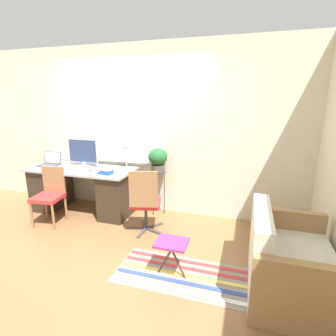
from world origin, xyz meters
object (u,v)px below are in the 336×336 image
potted_plant (158,159)px  folding_stool (172,246)px  mouse (91,170)px  office_chair_swivel (145,201)px  keyboard (75,170)px  desk_chair_wooden (50,194)px  desk_lamp (126,150)px  monitor (83,152)px  book_stack (106,171)px  couch_loveseat (287,265)px  plant_stand (158,177)px  laptop (50,162)px

potted_plant → folding_stool: (0.67, -1.49, -0.57)m
mouse → office_chair_swivel: size_ratio=0.08×
mouse → potted_plant: size_ratio=0.19×
keyboard → folding_stool: (1.94, -1.07, -0.40)m
keyboard → desk_chair_wooden: 0.53m
keyboard → desk_lamp: bearing=25.5°
mouse → monitor: bearing=139.7°
monitor → book_stack: 0.70m
book_stack → couch_loveseat: book_stack is taller
couch_loveseat → book_stack: bearing=69.6°
monitor → keyboard: (0.00, -0.27, -0.23)m
desk_lamp → folding_stool: bearing=-50.1°
keyboard → desk_chair_wooden: (-0.18, -0.40, -0.29)m
book_stack → folding_stool: 1.75m
keyboard → folding_stool: bearing=-28.9°
plant_stand → monitor: bearing=-173.5°
laptop → folding_stool: (2.55, -1.22, -0.44)m
book_stack → couch_loveseat: bearing=-20.4°
laptop → plant_stand: 1.91m
mouse → book_stack: 0.33m
couch_loveseat → plant_stand: (-1.81, 1.38, 0.33)m
laptop → office_chair_swivel: size_ratio=0.36×
desk_lamp → couch_loveseat: (2.34, -1.32, -0.76)m
desk_chair_wooden → office_chair_swivel: (1.50, 0.12, 0.01)m
office_chair_swivel → folding_stool: size_ratio=2.32×
mouse → book_stack: book_stack is taller
keyboard → office_chair_swivel: 1.38m
desk_lamp → potted_plant: (0.53, 0.06, -0.12)m
desk_lamp → book_stack: (-0.15, -0.40, -0.26)m
desk_chair_wooden → office_chair_swivel: bearing=-3.2°
monitor → couch_loveseat: 3.40m
keyboard → office_chair_swivel: size_ratio=0.46×
laptop → couch_loveseat: (3.69, -1.12, -0.50)m
couch_loveseat → monitor: bearing=68.2°
desk_chair_wooden → office_chair_swivel: office_chair_swivel is taller
keyboard → desk_lamp: 0.88m
book_stack → potted_plant: bearing=33.9°
book_stack → couch_loveseat: size_ratio=0.21×
folding_stool → couch_loveseat: bearing=5.4°
office_chair_swivel → couch_loveseat: bearing=143.2°
desk_chair_wooden → office_chair_swivel: 1.51m
desk_chair_wooden → office_chair_swivel: size_ratio=0.90×
laptop → desk_chair_wooden: size_ratio=0.40×
potted_plant → folding_stool: bearing=-65.8°
desk_lamp → plant_stand: desk_lamp is taller
folding_stool → mouse: bearing=146.5°
keyboard → folding_stool: size_ratio=1.06×
desk_chair_wooden → folding_stool: bearing=-25.7°
book_stack → folding_stool: size_ratio=0.59×
book_stack → office_chair_swivel: (0.72, -0.23, -0.32)m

